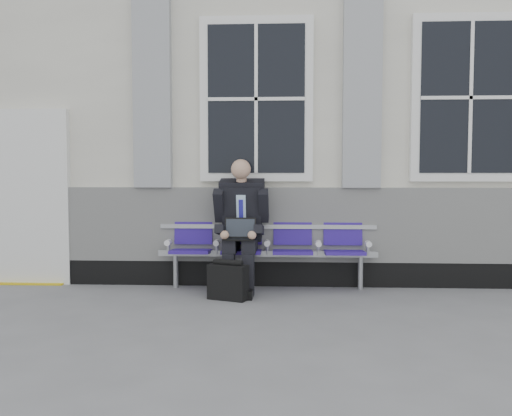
{
  "coord_description": "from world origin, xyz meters",
  "views": [
    {
      "loc": [
        -1.8,
        -5.4,
        1.41
      ],
      "look_at": [
        -2.13,
        0.9,
        0.99
      ],
      "focal_mm": 40.0,
      "sensor_mm": 36.0,
      "label": 1
    }
  ],
  "objects": [
    {
      "name": "ground",
      "position": [
        0.0,
        0.0,
        0.0
      ],
      "size": [
        70.0,
        70.0,
        0.0
      ],
      "primitive_type": "plane",
      "color": "slate",
      "rests_on": "ground"
    },
    {
      "name": "station_building",
      "position": [
        -0.02,
        3.47,
        2.22
      ],
      "size": [
        14.4,
        4.4,
        4.49
      ],
      "color": "silver",
      "rests_on": "ground"
    },
    {
      "name": "bench",
      "position": [
        -2.01,
        1.32,
        0.55
      ],
      "size": [
        2.6,
        0.47,
        0.91
      ],
      "color": "#9EA0A3",
      "rests_on": "ground"
    },
    {
      "name": "businessman",
      "position": [
        -2.31,
        1.18,
        0.82
      ],
      "size": [
        0.64,
        0.86,
        1.53
      ],
      "color": "black",
      "rests_on": "ground"
    },
    {
      "name": "briefcase",
      "position": [
        -2.42,
        0.7,
        0.2
      ],
      "size": [
        0.46,
        0.32,
        0.44
      ],
      "color": "black",
      "rests_on": "ground"
    }
  ]
}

